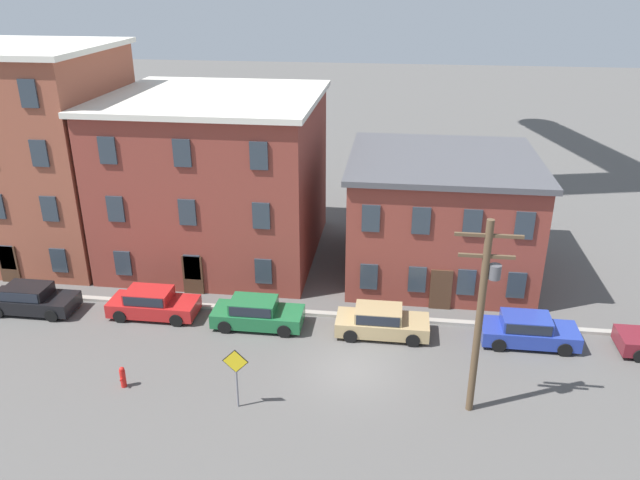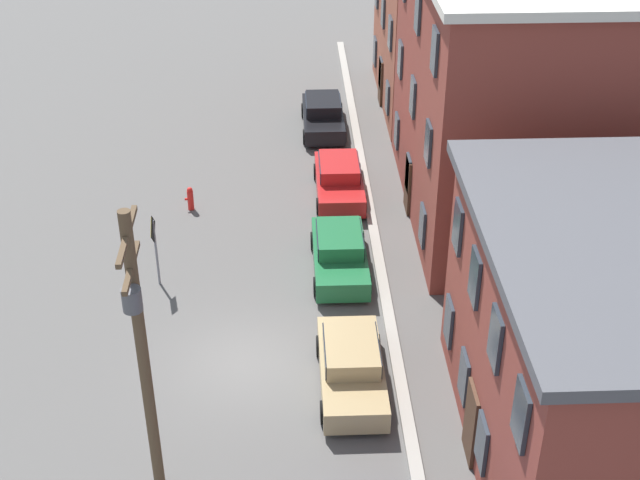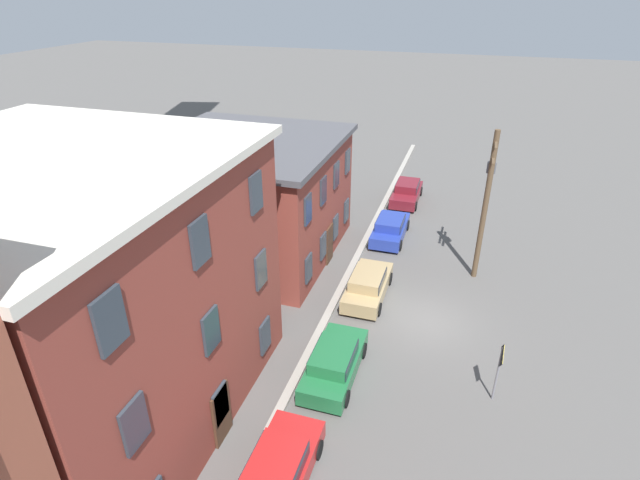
# 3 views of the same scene
# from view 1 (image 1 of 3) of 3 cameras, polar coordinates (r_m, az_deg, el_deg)

# --- Properties ---
(ground_plane) EXTENTS (200.00, 200.00, 0.00)m
(ground_plane) POSITION_cam_1_polar(r_m,az_deg,el_deg) (27.88, 2.89, -11.73)
(ground_plane) COLOR #565451
(kerb_strip) EXTENTS (56.00, 0.36, 0.16)m
(kerb_strip) POSITION_cam_1_polar(r_m,az_deg,el_deg) (31.63, 3.57, -6.96)
(kerb_strip) COLOR #9E998E
(kerb_strip) RESTS_ON ground_plane
(apartment_corner) EXTENTS (9.59, 9.69, 12.34)m
(apartment_corner) POSITION_cam_1_polar(r_m,az_deg,el_deg) (40.72, -24.42, 7.27)
(apartment_corner) COLOR brown
(apartment_corner) RESTS_ON ground_plane
(apartment_midblock) EXTENTS (12.09, 11.73, 9.66)m
(apartment_midblock) POSITION_cam_1_polar(r_m,az_deg,el_deg) (37.68, -9.33, 5.77)
(apartment_midblock) COLOR brown
(apartment_midblock) RESTS_ON ground_plane
(apartment_far) EXTENTS (10.32, 10.13, 6.72)m
(apartment_far) POSITION_cam_1_polar(r_m,az_deg,el_deg) (35.97, 10.89, 2.33)
(apartment_far) COLOR brown
(apartment_far) RESTS_ON ground_plane
(car_black) EXTENTS (4.40, 1.92, 1.43)m
(car_black) POSITION_cam_1_polar(r_m,az_deg,el_deg) (35.07, -24.92, -4.83)
(car_black) COLOR black
(car_black) RESTS_ON ground_plane
(car_red) EXTENTS (4.40, 1.92, 1.43)m
(car_red) POSITION_cam_1_polar(r_m,az_deg,el_deg) (32.54, -15.09, -5.52)
(car_red) COLOR #B21E1E
(car_red) RESTS_ON ground_plane
(car_green) EXTENTS (4.40, 1.92, 1.43)m
(car_green) POSITION_cam_1_polar(r_m,az_deg,el_deg) (30.72, -5.84, -6.59)
(car_green) COLOR #1E6638
(car_green) RESTS_ON ground_plane
(car_tan) EXTENTS (4.40, 1.92, 1.43)m
(car_tan) POSITION_cam_1_polar(r_m,az_deg,el_deg) (30.01, 5.59, -7.35)
(car_tan) COLOR tan
(car_tan) RESTS_ON ground_plane
(car_blue) EXTENTS (4.40, 1.92, 1.43)m
(car_blue) POSITION_cam_1_polar(r_m,az_deg,el_deg) (30.76, 18.47, -7.75)
(car_blue) COLOR #233899
(car_blue) RESTS_ON ground_plane
(caution_sign) EXTENTS (1.04, 0.08, 2.68)m
(caution_sign) POSITION_cam_1_polar(r_m,az_deg,el_deg) (24.96, -7.70, -11.60)
(caution_sign) COLOR slate
(caution_sign) RESTS_ON ground_plane
(utility_pole) EXTENTS (2.40, 0.44, 8.10)m
(utility_pole) POSITION_cam_1_polar(r_m,az_deg,el_deg) (23.90, 14.58, -6.10)
(utility_pole) COLOR brown
(utility_pole) RESTS_ON ground_plane
(fire_hydrant) EXTENTS (0.24, 0.34, 0.96)m
(fire_hydrant) POSITION_cam_1_polar(r_m,az_deg,el_deg) (27.82, -17.59, -11.84)
(fire_hydrant) COLOR red
(fire_hydrant) RESTS_ON ground_plane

